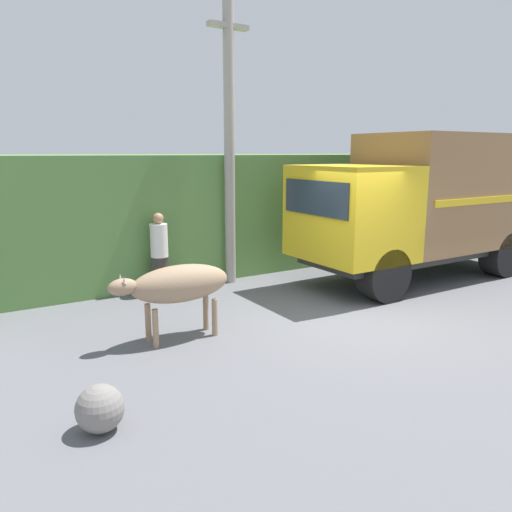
% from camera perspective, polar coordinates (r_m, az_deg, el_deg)
% --- Properties ---
extents(ground_plane, '(60.00, 60.00, 0.00)m').
position_cam_1_polar(ground_plane, '(9.10, 10.83, -6.63)').
color(ground_plane, slate).
extents(hillside_embankment, '(32.00, 6.22, 2.78)m').
position_cam_1_polar(hillside_embankment, '(14.18, -6.96, 5.81)').
color(hillside_embankment, '#568442').
rests_on(hillside_embankment, ground_plane).
extents(building_backdrop, '(6.54, 2.70, 2.77)m').
position_cam_1_polar(building_backdrop, '(11.46, -19.71, 3.85)').
color(building_backdrop, '#C6B793').
rests_on(building_backdrop, ground_plane).
extents(cargo_truck, '(6.17, 2.25, 3.24)m').
position_cam_1_polar(cargo_truck, '(11.94, 19.19, 6.05)').
color(cargo_truck, '#2D2D2D').
rests_on(cargo_truck, ground_plane).
extents(brown_cow, '(1.90, 0.58, 1.17)m').
position_cam_1_polar(brown_cow, '(7.69, -8.88, -3.28)').
color(brown_cow, '#9E7F60').
rests_on(brown_cow, ground_plane).
extents(pedestrian_on_hill, '(0.47, 0.47, 1.66)m').
position_cam_1_polar(pedestrian_on_hill, '(10.24, -10.98, 0.67)').
color(pedestrian_on_hill, '#38332D').
rests_on(pedestrian_on_hill, ground_plane).
extents(utility_pole, '(0.90, 0.23, 6.07)m').
position_cam_1_polar(utility_pole, '(10.84, -3.07, 13.40)').
color(utility_pole, '#9E998E').
rests_on(utility_pole, ground_plane).
extents(roadside_rock, '(0.50, 0.50, 0.50)m').
position_cam_1_polar(roadside_rock, '(5.61, -17.41, -16.30)').
color(roadside_rock, gray).
rests_on(roadside_rock, ground_plane).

